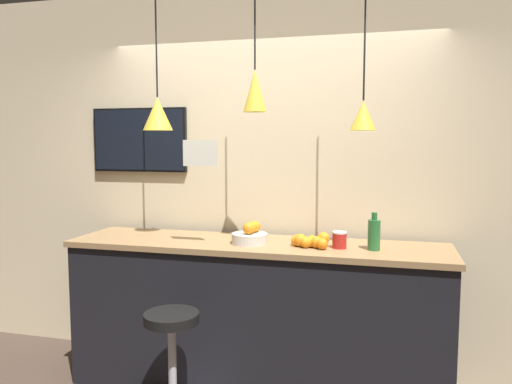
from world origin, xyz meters
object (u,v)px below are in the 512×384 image
(fruit_bowl, at_px, (250,236))
(mounted_tv, at_px, (139,140))
(bar_stool, at_px, (172,357))
(spread_jar, at_px, (339,240))
(juice_bottle, at_px, (374,234))

(fruit_bowl, distance_m, mounted_tv, 1.29)
(bar_stool, distance_m, spread_jar, 1.28)
(bar_stool, bearing_deg, fruit_bowl, 58.62)
(spread_jar, bearing_deg, fruit_bowl, 179.59)
(spread_jar, xyz_separation_m, mounted_tv, (-1.64, 0.42, 0.65))
(fruit_bowl, bearing_deg, juice_bottle, -0.30)
(bar_stool, relative_size, spread_jar, 6.47)
(juice_bottle, bearing_deg, mounted_tv, 167.31)
(bar_stool, bearing_deg, juice_bottle, 25.36)
(juice_bottle, xyz_separation_m, spread_jar, (-0.22, 0.00, -0.05))
(bar_stool, distance_m, fruit_bowl, 0.93)
(fruit_bowl, bearing_deg, bar_stool, -121.38)
(fruit_bowl, xyz_separation_m, juice_bottle, (0.82, -0.00, 0.05))
(juice_bottle, bearing_deg, spread_jar, 180.00)
(fruit_bowl, xyz_separation_m, mounted_tv, (-1.04, 0.41, 0.65))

